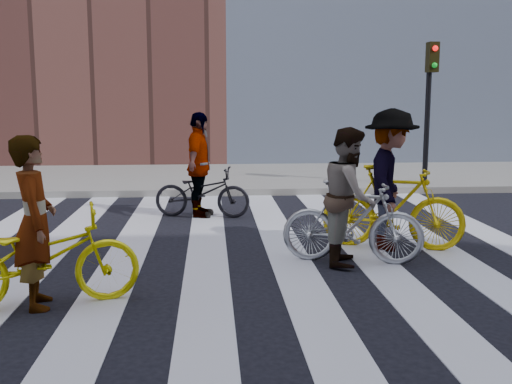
{
  "coord_description": "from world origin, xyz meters",
  "views": [
    {
      "loc": [
        -0.48,
        -7.85,
        2.13
      ],
      "look_at": [
        0.14,
        0.3,
        0.84
      ],
      "focal_mm": 42.0,
      "sensor_mm": 36.0,
      "label": 1
    }
  ],
  "objects": [
    {
      "name": "bike_dark_rear",
      "position": [
        -0.64,
        2.77,
        0.45
      ],
      "size": [
        1.8,
        0.91,
        0.9
      ],
      "primitive_type": "imported",
      "rotation": [
        0.0,
        0.0,
        1.38
      ],
      "color": "black",
      "rests_on": "ground"
    },
    {
      "name": "bike_yellow_right",
      "position": [
        2.07,
        0.28,
        0.6
      ],
      "size": [
        2.06,
        1.17,
        1.19
      ],
      "primitive_type": "imported",
      "rotation": [
        0.0,
        0.0,
        1.24
      ],
      "color": "yellow",
      "rests_on": "ground"
    },
    {
      "name": "rider_rear",
      "position": [
        -0.69,
        2.77,
        0.94
      ],
      "size": [
        0.66,
        1.17,
        1.88
      ],
      "primitive_type": "imported",
      "rotation": [
        0.0,
        0.0,
        1.38
      ],
      "color": "slate",
      "rests_on": "ground"
    },
    {
      "name": "traffic_signal",
      "position": [
        4.4,
        5.32,
        2.28
      ],
      "size": [
        0.22,
        0.42,
        3.33
      ],
      "color": "black",
      "rests_on": "ground"
    },
    {
      "name": "bike_yellow_left",
      "position": [
        -2.22,
        -1.78,
        0.51
      ],
      "size": [
        2.06,
        1.13,
        1.03
      ],
      "primitive_type": "imported",
      "rotation": [
        0.0,
        0.0,
        1.81
      ],
      "color": "#FDF70E",
      "rests_on": "ground"
    },
    {
      "name": "rider_left",
      "position": [
        -2.27,
        -1.78,
        0.88
      ],
      "size": [
        0.56,
        0.73,
        1.77
      ],
      "primitive_type": "imported",
      "rotation": [
        0.0,
        0.0,
        1.81
      ],
      "color": "slate",
      "rests_on": "ground"
    },
    {
      "name": "ground",
      "position": [
        0.0,
        0.0,
        0.0
      ],
      "size": [
        100.0,
        100.0,
        0.0
      ],
      "primitive_type": "plane",
      "color": "black",
      "rests_on": "ground"
    },
    {
      "name": "sidewalk_far",
      "position": [
        0.0,
        7.5,
        0.07
      ],
      "size": [
        100.0,
        5.0,
        0.15
      ],
      "primitive_type": "cube",
      "color": "gray",
      "rests_on": "ground"
    },
    {
      "name": "bike_silver_mid",
      "position": [
        1.33,
        -0.42,
        0.54
      ],
      "size": [
        1.88,
        0.97,
        1.09
      ],
      "primitive_type": "imported",
      "rotation": [
        0.0,
        0.0,
        1.3
      ],
      "color": "#ADB1B7",
      "rests_on": "ground"
    },
    {
      "name": "zebra_crosswalk",
      "position": [
        0.0,
        0.0,
        0.01
      ],
      "size": [
        8.25,
        10.0,
        0.01
      ],
      "color": "silver",
      "rests_on": "ground"
    },
    {
      "name": "rider_mid",
      "position": [
        1.28,
        -0.42,
        0.88
      ],
      "size": [
        0.87,
        1.0,
        1.76
      ],
      "primitive_type": "imported",
      "rotation": [
        0.0,
        0.0,
        1.3
      ],
      "color": "slate",
      "rests_on": "ground"
    },
    {
      "name": "rider_right",
      "position": [
        2.02,
        0.28,
        0.99
      ],
      "size": [
        1.11,
        1.45,
        1.98
      ],
      "primitive_type": "imported",
      "rotation": [
        0.0,
        0.0,
        1.24
      ],
      "color": "slate",
      "rests_on": "ground"
    }
  ]
}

